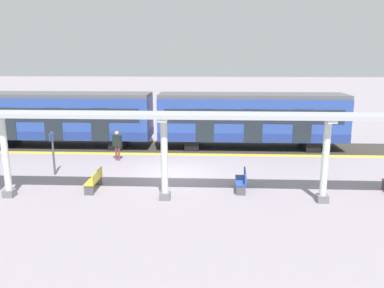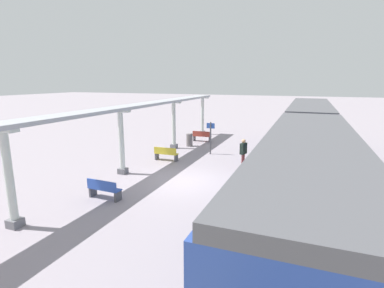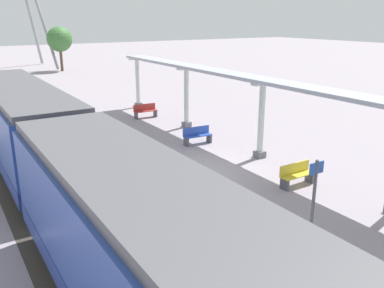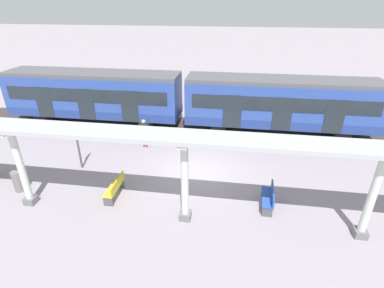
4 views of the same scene
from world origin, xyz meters
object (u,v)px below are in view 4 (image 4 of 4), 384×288
at_px(trash_bin, 19,181).
at_px(passenger_waiting_near_edge, 144,130).
at_px(canopy_pillar_second, 21,167).
at_px(train_near_carriage, 95,96).
at_px(canopy_pillar_fourth, 372,197).
at_px(canopy_pillar_third, 185,181).
at_px(bench_mid_platform, 115,188).
at_px(train_far_carriage, 280,105).
at_px(bench_far_end, 269,197).
at_px(platform_info_sign, 78,144).

distance_m(trash_bin, passenger_waiting_near_edge, 6.64).
distance_m(canopy_pillar_second, passenger_waiting_near_edge, 6.70).
distance_m(train_near_carriage, canopy_pillar_fourth, 16.97).
bearing_deg(canopy_pillar_third, bench_mid_platform, -107.14).
xyz_separation_m(canopy_pillar_third, canopy_pillar_fourth, (0.00, 6.43, 0.00)).
distance_m(train_far_carriage, bench_far_end, 8.14).
bearing_deg(platform_info_sign, bench_far_end, 79.04).
xyz_separation_m(bench_mid_platform, trash_bin, (0.19, -4.44, 0.04)).
xyz_separation_m(train_near_carriage, canopy_pillar_second, (9.22, 1.22, -0.08)).
xyz_separation_m(train_near_carriage, train_far_carriage, (0.00, 12.27, 0.00)).
bearing_deg(canopy_pillar_fourth, passenger_waiting_near_edge, -120.78).
height_order(trash_bin, platform_info_sign, platform_info_sign).
xyz_separation_m(canopy_pillar_fourth, bench_mid_platform, (-1.00, -9.66, -1.31)).
bearing_deg(canopy_pillar_second, bench_far_end, 97.41).
relative_size(train_far_carriage, canopy_pillar_third, 3.39).
distance_m(canopy_pillar_second, bench_far_end, 10.05).
bearing_deg(trash_bin, platform_info_sign, 141.60).
bearing_deg(bench_far_end, platform_info_sign, -100.96).
distance_m(bench_far_end, trash_bin, 10.96).
height_order(canopy_pillar_second, trash_bin, canopy_pillar_second).
xyz_separation_m(train_far_carriage, platform_info_sign, (6.16, -10.33, -0.50)).
bearing_deg(passenger_waiting_near_edge, train_far_carriage, 113.47).
xyz_separation_m(train_far_carriage, passenger_waiting_near_edge, (3.39, -7.81, -0.76)).
height_order(train_near_carriage, bench_far_end, train_near_carriage).
height_order(train_near_carriage, train_far_carriage, same).
xyz_separation_m(train_far_carriage, bench_far_end, (7.94, -1.17, -1.38)).
relative_size(train_near_carriage, trash_bin, 12.14).
relative_size(canopy_pillar_third, platform_info_sign, 1.57).
bearing_deg(passenger_waiting_near_edge, bench_mid_platform, 1.56).
bearing_deg(bench_mid_platform, train_near_carriage, -150.84).
distance_m(canopy_pillar_fourth, passenger_waiting_near_edge, 11.41).
xyz_separation_m(canopy_pillar_third, passenger_waiting_near_edge, (-5.83, -3.36, -0.69)).
xyz_separation_m(canopy_pillar_second, canopy_pillar_third, (0.00, 6.60, 0.00)).
relative_size(canopy_pillar_second, bench_mid_platform, 2.29).
xyz_separation_m(platform_info_sign, passenger_waiting_near_edge, (-2.77, 2.52, -0.27)).
bearing_deg(canopy_pillar_second, canopy_pillar_third, 90.00).
height_order(train_near_carriage, bench_mid_platform, train_near_carriage).
bearing_deg(bench_mid_platform, canopy_pillar_third, 72.86).
xyz_separation_m(canopy_pillar_fourth, platform_info_sign, (-3.06, -12.31, -0.42)).
bearing_deg(passenger_waiting_near_edge, trash_bin, -40.61).
bearing_deg(canopy_pillar_second, bench_mid_platform, 106.46).
distance_m(canopy_pillar_third, trash_bin, 7.81).
bearing_deg(canopy_pillar_fourth, canopy_pillar_third, -90.00).
bearing_deg(train_far_carriage, train_near_carriage, -90.00).
relative_size(train_far_carriage, bench_far_end, 7.70).
bearing_deg(train_far_carriage, platform_info_sign, -59.19).
height_order(train_far_carriage, bench_far_end, train_far_carriage).
height_order(bench_mid_platform, bench_far_end, same).
height_order(platform_info_sign, passenger_waiting_near_edge, platform_info_sign).
bearing_deg(train_near_carriage, canopy_pillar_second, 7.54).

